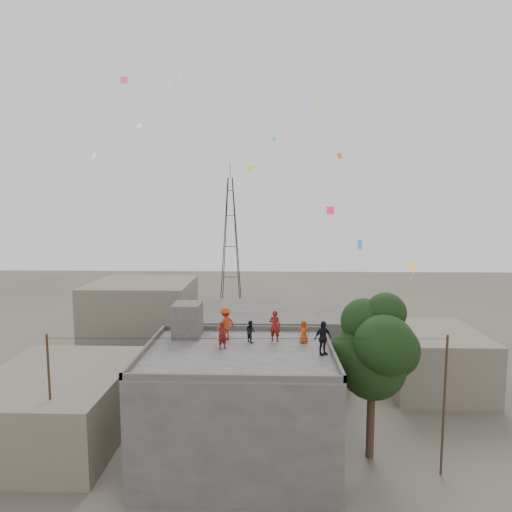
{
  "coord_description": "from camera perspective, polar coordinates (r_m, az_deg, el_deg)",
  "views": [
    {
      "loc": [
        1.6,
        -21.93,
        13.66
      ],
      "look_at": [
        0.91,
        0.85,
        11.11
      ],
      "focal_mm": 30.0,
      "sensor_mm": 36.0,
      "label": 1
    }
  ],
  "objects": [
    {
      "name": "ground",
      "position": [
        25.89,
        -2.28,
        -25.47
      ],
      "size": [
        140.0,
        140.0,
        0.0
      ],
      "primitive_type": "plane",
      "color": "#48433B",
      "rests_on": "ground"
    },
    {
      "name": "main_building",
      "position": [
        24.42,
        -2.32,
        -19.38
      ],
      "size": [
        10.0,
        8.0,
        6.1
      ],
      "color": "#454341",
      "rests_on": "ground"
    },
    {
      "name": "parapet",
      "position": [
        23.2,
        -2.35,
        -12.25
      ],
      "size": [
        10.0,
        8.0,
        0.3
      ],
      "color": "#454341",
      "rests_on": "main_building"
    },
    {
      "name": "stair_head_box",
      "position": [
        25.84,
        -9.11,
        -8.41
      ],
      "size": [
        1.6,
        1.8,
        2.0
      ],
      "primitive_type": "cube",
      "color": "#454341",
      "rests_on": "main_building"
    },
    {
      "name": "neighbor_west",
      "position": [
        29.45,
        -24.99,
        -17.56
      ],
      "size": [
        8.0,
        10.0,
        4.0
      ],
      "primitive_type": "cube",
      "color": "#6B6354",
      "rests_on": "ground"
    },
    {
      "name": "neighbor_north",
      "position": [
        37.63,
        2.32,
        -10.88
      ],
      "size": [
        12.0,
        9.0,
        5.0
      ],
      "primitive_type": "cube",
      "color": "#454341",
      "rests_on": "ground"
    },
    {
      "name": "neighbor_northwest",
      "position": [
        40.95,
        -14.92,
        -8.2
      ],
      "size": [
        9.0,
        8.0,
        7.0
      ],
      "primitive_type": "cube",
      "color": "#6B6354",
      "rests_on": "ground"
    },
    {
      "name": "neighbor_east",
      "position": [
        36.12,
        22.29,
        -12.61
      ],
      "size": [
        7.0,
        8.0,
        4.4
      ],
      "primitive_type": "cube",
      "color": "#6B6354",
      "rests_on": "ground"
    },
    {
      "name": "tree",
      "position": [
        24.45,
        15.64,
        -11.87
      ],
      "size": [
        4.9,
        4.6,
        9.1
      ],
      "color": "black",
      "rests_on": "ground"
    },
    {
      "name": "utility_line",
      "position": [
        22.93,
        -1.24,
        -19.02
      ],
      "size": [
        20.12,
        0.62,
        7.4
      ],
      "color": "black",
      "rests_on": "ground"
    },
    {
      "name": "transmission_tower",
      "position": [
        62.35,
        -3.41,
        2.15
      ],
      "size": [
        2.97,
        2.97,
        20.01
      ],
      "color": "black",
      "rests_on": "ground"
    },
    {
      "name": "person_red_adult",
      "position": [
        24.68,
        2.53,
        -9.3
      ],
      "size": [
        0.75,
        0.61,
        1.79
      ],
      "primitive_type": "imported",
      "rotation": [
        0.0,
        0.0,
        2.82
      ],
      "color": "maroon",
      "rests_on": "main_building"
    },
    {
      "name": "person_orange_child",
      "position": [
        24.55,
        6.39,
        -10.01
      ],
      "size": [
        0.72,
        0.57,
        1.3
      ],
      "primitive_type": "imported",
      "rotation": [
        0.0,
        0.0,
        -0.29
      ],
      "color": "#B04114",
      "rests_on": "main_building"
    },
    {
      "name": "person_dark_child",
      "position": [
        24.56,
        -0.75,
        -10.01
      ],
      "size": [
        0.76,
        0.77,
        1.26
      ],
      "primitive_type": "imported",
      "rotation": [
        0.0,
        0.0,
        2.26
      ],
      "color": "black",
      "rests_on": "main_building"
    },
    {
      "name": "person_dark_adult",
      "position": [
        22.74,
        8.9,
        -10.75
      ],
      "size": [
        1.12,
        0.92,
        1.79
      ],
      "primitive_type": "imported",
      "rotation": [
        0.0,
        0.0,
        0.55
      ],
      "color": "black",
      "rests_on": "main_building"
    },
    {
      "name": "person_orange_adult",
      "position": [
        24.9,
        -4.08,
        -9.0
      ],
      "size": [
        1.39,
        1.38,
        1.92
      ],
      "primitive_type": "imported",
      "rotation": [
        0.0,
        0.0,
        -2.37
      ],
      "color": "#B43A14",
      "rests_on": "main_building"
    },
    {
      "name": "person_red_child",
      "position": [
        23.49,
        -4.47,
        -10.51
      ],
      "size": [
        0.65,
        0.59,
        1.49
      ],
      "primitive_type": "imported",
      "rotation": [
        0.0,
        0.0,
        0.56
      ],
      "color": "maroon",
      "rests_on": "main_building"
    },
    {
      "name": "kites",
      "position": [
        28.76,
        0.02,
        10.27
      ],
      "size": [
        20.26,
        16.13,
        11.84
      ],
      "color": "orange",
      "rests_on": "ground"
    }
  ]
}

